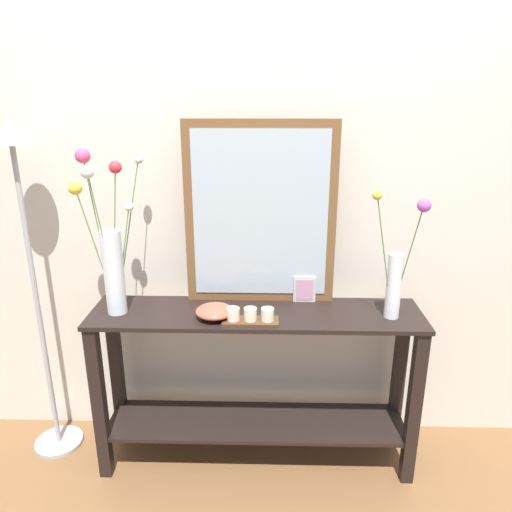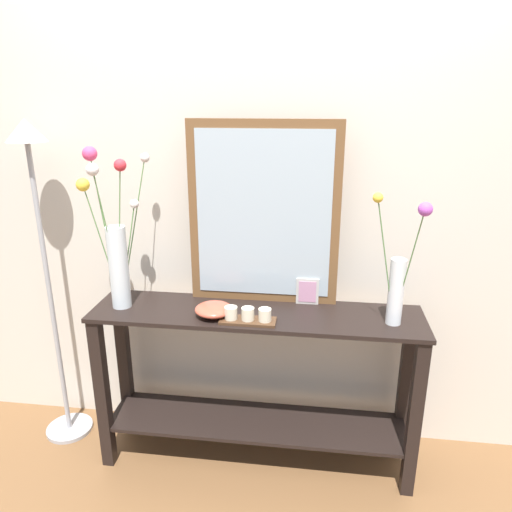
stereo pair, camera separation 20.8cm
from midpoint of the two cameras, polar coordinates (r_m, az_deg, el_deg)
ground_plane at (r=2.64m, az=2.46°, el=-22.91°), size 7.00×6.00×0.02m
wall_back at (r=2.30m, az=3.60°, el=8.89°), size 6.40×0.08×2.70m
console_table at (r=2.34m, az=2.63°, el=-13.75°), size 1.51×0.35×0.80m
mirror_leaning at (r=2.18m, az=3.67°, el=4.89°), size 0.69×0.03×0.84m
tall_vase_left at (r=2.20m, az=-13.86°, el=1.14°), size 0.29×0.24×0.73m
vase_right at (r=2.11m, az=19.31°, el=-2.67°), size 0.22×0.15×0.57m
candle_tray at (r=2.08m, az=1.91°, el=-7.24°), size 0.24×0.09×0.07m
picture_frame_small at (r=2.27m, az=8.77°, el=-4.23°), size 0.11×0.01×0.13m
decorative_bowl at (r=2.13m, az=-2.26°, el=-6.43°), size 0.17×0.17×0.06m
floor_lamp at (r=2.44m, az=-22.03°, el=2.34°), size 0.24×0.24×1.64m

